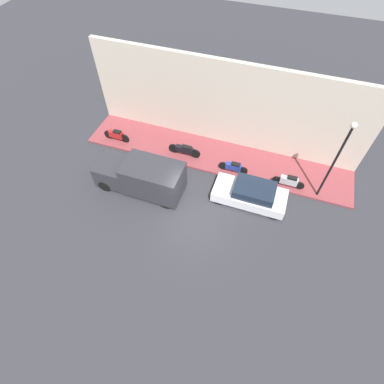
# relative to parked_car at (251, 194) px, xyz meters

# --- Properties ---
(ground_plane) EXTENTS (60.00, 60.00, 0.00)m
(ground_plane) POSITION_rel_parked_car_xyz_m (-2.11, 2.83, -0.63)
(ground_plane) COLOR #2D2D33
(sidewalk) EXTENTS (2.92, 16.96, 0.13)m
(sidewalk) POSITION_rel_parked_car_xyz_m (2.74, 2.83, -0.56)
(sidewalk) COLOR brown
(sidewalk) RESTS_ON ground_plane
(building_facade) EXTENTS (0.30, 16.96, 5.67)m
(building_facade) POSITION_rel_parked_car_xyz_m (4.35, 2.83, 2.21)
(building_facade) COLOR beige
(building_facade) RESTS_ON ground_plane
(parked_car) EXTENTS (1.73, 4.05, 1.31)m
(parked_car) POSITION_rel_parked_car_xyz_m (0.00, 0.00, 0.00)
(parked_car) COLOR silver
(parked_car) RESTS_ON ground_plane
(delivery_van) EXTENTS (1.96, 5.04, 2.06)m
(delivery_van) POSITION_rel_parked_car_xyz_m (-1.12, 6.12, 0.42)
(delivery_van) COLOR #2D2D33
(delivery_van) RESTS_ON ground_plane
(motorcycle_black) EXTENTS (0.30, 2.10, 0.77)m
(motorcycle_black) POSITION_rel_parked_car_xyz_m (2.15, 4.71, -0.06)
(motorcycle_black) COLOR black
(motorcycle_black) RESTS_ON sidewalk
(motorcycle_red) EXTENTS (0.30, 1.79, 0.81)m
(motorcycle_red) POSITION_rel_parked_car_xyz_m (1.98, 9.44, -0.06)
(motorcycle_red) COLOR #B21E1E
(motorcycle_red) RESTS_ON sidewalk
(scooter_silver) EXTENTS (0.30, 1.85, 0.81)m
(scooter_silver) POSITION_rel_parked_car_xyz_m (1.70, -1.89, -0.06)
(scooter_silver) COLOR #B7B7BF
(scooter_silver) RESTS_ON sidewalk
(motorcycle_blue) EXTENTS (0.30, 1.79, 0.73)m
(motorcycle_blue) POSITION_rel_parked_car_xyz_m (1.76, 1.42, -0.10)
(motorcycle_blue) COLOR navy
(motorcycle_blue) RESTS_ON sidewalk
(streetlamp) EXTENTS (0.30, 0.30, 5.17)m
(streetlamp) POSITION_rel_parked_car_xyz_m (1.64, -3.61, 2.69)
(streetlamp) COLOR black
(streetlamp) RESTS_ON sidewalk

